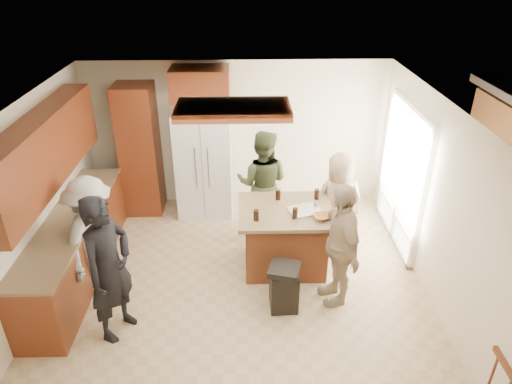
{
  "coord_description": "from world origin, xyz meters",
  "views": [
    {
      "loc": [
        0.12,
        -4.79,
        4.06
      ],
      "look_at": [
        0.27,
        0.61,
        1.15
      ],
      "focal_mm": 32.0,
      "sensor_mm": 36.0,
      "label": 1
    }
  ],
  "objects_px": {
    "person_side_right": "(340,245)",
    "kitchen_island": "(285,237)",
    "person_behind_right": "(338,202)",
    "person_front_left": "(109,269)",
    "refrigerator": "(204,163)",
    "trash_bin": "(284,287)",
    "person_counter": "(94,237)",
    "person_behind_left": "(262,183)"
  },
  "relations": [
    {
      "from": "person_side_right",
      "to": "kitchen_island",
      "type": "bearing_deg",
      "value": -149.57
    },
    {
      "from": "person_behind_right",
      "to": "kitchen_island",
      "type": "xyz_separation_m",
      "value": [
        -0.82,
        -0.47,
        -0.29
      ]
    },
    {
      "from": "person_front_left",
      "to": "refrigerator",
      "type": "bearing_deg",
      "value": 8.73
    },
    {
      "from": "person_side_right",
      "to": "refrigerator",
      "type": "relative_size",
      "value": 0.93
    },
    {
      "from": "refrigerator",
      "to": "trash_bin",
      "type": "bearing_deg",
      "value": -65.18
    },
    {
      "from": "person_front_left",
      "to": "person_side_right",
      "type": "bearing_deg",
      "value": -53.9
    },
    {
      "from": "person_side_right",
      "to": "kitchen_island",
      "type": "relative_size",
      "value": 1.3
    },
    {
      "from": "person_counter",
      "to": "refrigerator",
      "type": "xyz_separation_m",
      "value": [
        1.25,
        2.04,
        0.08
      ]
    },
    {
      "from": "refrigerator",
      "to": "kitchen_island",
      "type": "bearing_deg",
      "value": -52.75
    },
    {
      "from": "refrigerator",
      "to": "person_side_right",
      "type": "bearing_deg",
      "value": -51.63
    },
    {
      "from": "person_behind_right",
      "to": "kitchen_island",
      "type": "relative_size",
      "value": 1.2
    },
    {
      "from": "kitchen_island",
      "to": "person_counter",
      "type": "bearing_deg",
      "value": -170.02
    },
    {
      "from": "person_front_left",
      "to": "trash_bin",
      "type": "distance_m",
      "value": 2.1
    },
    {
      "from": "person_behind_right",
      "to": "refrigerator",
      "type": "relative_size",
      "value": 0.85
    },
    {
      "from": "person_counter",
      "to": "person_behind_right",
      "type": "bearing_deg",
      "value": -63.23
    },
    {
      "from": "person_front_left",
      "to": "kitchen_island",
      "type": "relative_size",
      "value": 1.42
    },
    {
      "from": "trash_bin",
      "to": "refrigerator",
      "type": "bearing_deg",
      "value": 114.82
    },
    {
      "from": "person_behind_left",
      "to": "kitchen_island",
      "type": "distance_m",
      "value": 1.04
    },
    {
      "from": "person_counter",
      "to": "refrigerator",
      "type": "distance_m",
      "value": 2.4
    },
    {
      "from": "refrigerator",
      "to": "trash_bin",
      "type": "height_order",
      "value": "refrigerator"
    },
    {
      "from": "person_front_left",
      "to": "trash_bin",
      "type": "relative_size",
      "value": 2.88
    },
    {
      "from": "person_behind_left",
      "to": "refrigerator",
      "type": "height_order",
      "value": "refrigerator"
    },
    {
      "from": "person_behind_right",
      "to": "trash_bin",
      "type": "relative_size",
      "value": 2.43
    },
    {
      "from": "person_behind_right",
      "to": "refrigerator",
      "type": "xyz_separation_m",
      "value": [
        -2.04,
        1.13,
        0.13
      ]
    },
    {
      "from": "person_behind_left",
      "to": "trash_bin",
      "type": "distance_m",
      "value": 1.89
    },
    {
      "from": "person_behind_right",
      "to": "person_side_right",
      "type": "height_order",
      "value": "person_side_right"
    },
    {
      "from": "person_counter",
      "to": "kitchen_island",
      "type": "bearing_deg",
      "value": -68.63
    },
    {
      "from": "kitchen_island",
      "to": "person_front_left",
      "type": "bearing_deg",
      "value": -149.76
    },
    {
      "from": "trash_bin",
      "to": "person_behind_right",
      "type": "bearing_deg",
      "value": 56.18
    },
    {
      "from": "person_front_left",
      "to": "kitchen_island",
      "type": "height_order",
      "value": "person_front_left"
    },
    {
      "from": "person_behind_left",
      "to": "refrigerator",
      "type": "distance_m",
      "value": 1.16
    },
    {
      "from": "person_front_left",
      "to": "kitchen_island",
      "type": "xyz_separation_m",
      "value": [
        2.07,
        1.21,
        -0.43
      ]
    },
    {
      "from": "person_side_right",
      "to": "person_counter",
      "type": "height_order",
      "value": "person_side_right"
    },
    {
      "from": "person_behind_left",
      "to": "person_behind_right",
      "type": "bearing_deg",
      "value": 169.68
    },
    {
      "from": "person_side_right",
      "to": "person_counter",
      "type": "xyz_separation_m",
      "value": [
        -3.08,
        0.27,
        -0.01
      ]
    },
    {
      "from": "person_behind_left",
      "to": "person_behind_right",
      "type": "height_order",
      "value": "person_behind_left"
    },
    {
      "from": "person_behind_right",
      "to": "person_side_right",
      "type": "distance_m",
      "value": 1.2
    },
    {
      "from": "kitchen_island",
      "to": "person_behind_right",
      "type": "bearing_deg",
      "value": 29.85
    },
    {
      "from": "trash_bin",
      "to": "person_behind_left",
      "type": "bearing_deg",
      "value": 96.38
    },
    {
      "from": "person_front_left",
      "to": "trash_bin",
      "type": "bearing_deg",
      "value": -54.84
    },
    {
      "from": "person_front_left",
      "to": "person_counter",
      "type": "bearing_deg",
      "value": 53.31
    },
    {
      "from": "person_counter",
      "to": "kitchen_island",
      "type": "xyz_separation_m",
      "value": [
        2.47,
        0.44,
        -0.35
      ]
    }
  ]
}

